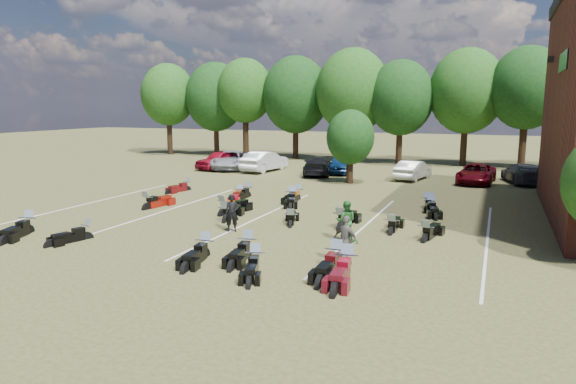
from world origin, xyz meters
The scene contains 36 objects.
ground centered at (0.00, 0.00, 0.00)m, with size 160.00×160.00×0.00m, color brown.
car_0 centered at (-13.95, 18.97, 0.77)m, with size 1.82×4.52×1.54m, color maroon.
car_1 centered at (-9.97, 19.04, 0.80)m, with size 1.70×4.87×1.60m, color #B7B7BC.
car_2 centered at (-13.12, 19.22, 0.75)m, with size 2.47×5.36×1.49m, color #93969B.
car_3 centered at (-5.37, 18.56, 0.70)m, with size 1.97×4.84×1.40m, color black.
car_4 centered at (-4.05, 20.03, 0.68)m, with size 1.61×4.01×1.37m, color navy.
car_5 centered at (1.69, 18.86, 0.67)m, with size 1.43×4.09×1.35m, color #BCBBB6.
car_6 centered at (5.92, 18.62, 0.66)m, with size 2.18×4.74×1.32m, color #57040E.
car_7 centered at (8.83, 19.79, 0.68)m, with size 1.91×4.70×1.36m, color #38393E.
person_black centered at (-2.89, 0.54, 0.79)m, with size 0.57×0.38×1.57m, color black.
person_green centered at (1.90, 0.87, 0.79)m, with size 0.77×0.60×1.59m, color #256328.
person_grey centered at (2.72, -1.99, 0.82)m, with size 0.96×0.40×1.64m, color #5E5A51.
motorcycle_0 centered at (-7.61, -2.72, 0.00)m, with size 0.64×2.00×1.11m, color black, non-canonical shape.
motorcycle_1 centered at (-10.50, -2.90, 0.00)m, with size 0.75×2.37×1.32m, color black, non-canonical shape.
motorcycle_2 centered at (-1.99, -3.09, 0.00)m, with size 0.71×2.22×1.24m, color black, non-canonical shape.
motorcycle_3 centered at (0.21, -3.66, 0.00)m, with size 0.67×2.11×1.18m, color black, non-canonical shape.
motorcycle_4 centered at (-0.72, -2.36, 0.00)m, with size 0.71×2.24×1.25m, color black, non-canonical shape.
motorcycle_5 centered at (2.55, -2.62, 0.00)m, with size 0.76×2.39×1.34m, color black, non-canonical shape.
motorcycle_6 centered at (3.06, -3.08, 0.00)m, with size 0.77×2.42×1.35m, color #4D0B14, non-canonical shape.
motorcycle_7 centered at (-9.07, 2.99, 0.00)m, with size 0.75×2.35×1.31m, color maroon, non-canonical shape.
motorcycle_8 centered at (-4.80, 3.19, 0.00)m, with size 0.79×2.48×1.38m, color black, non-canonical shape.
motorcycle_9 centered at (-4.01, 2.01, 0.00)m, with size 0.75×2.36×1.31m, color black, non-canonical shape.
motorcycle_10 centered at (-0.96, 2.26, 0.00)m, with size 0.65×2.03×1.13m, color black, non-canonical shape.
motorcycle_11 centered at (1.18, 2.66, 0.00)m, with size 0.77×2.41×1.34m, color black, non-canonical shape.
motorcycle_12 centered at (3.33, 2.61, 0.00)m, with size 0.68×2.12×1.18m, color black, non-canonical shape.
motorcycle_13 centered at (4.77, 1.95, 0.00)m, with size 0.69×2.17×1.21m, color black, non-canonical shape.
motorcycle_14 centered at (-10.45, 8.70, 0.00)m, with size 0.64×2.01×1.12m, color #4F0B0C, non-canonical shape.
motorcycle_15 centered at (-6.08, 7.34, 0.00)m, with size 0.64×2.01×1.12m, color maroon, non-canonical shape.
motorcycle_16 centered at (-5.96, 8.10, 0.00)m, with size 0.68×2.13×1.19m, color black, non-canonical shape.
motorcycle_17 centered at (-2.97, 8.30, 0.00)m, with size 0.71×2.24×1.25m, color black, non-canonical shape.
motorcycle_18 centered at (-2.89, 7.31, 0.00)m, with size 0.74×2.32×1.29m, color black, non-canonical shape.
motorcycle_19 centered at (3.98, 8.72, 0.00)m, with size 0.65×2.03×1.13m, color black, non-canonical shape.
motorcycle_20 centered at (4.29, 7.65, 0.00)m, with size 0.73×2.28×1.27m, color black, non-canonical shape.
tree_line centered at (-1.00, 29.00, 6.31)m, with size 56.00×6.00×9.79m.
young_tree_midfield centered at (-2.00, 15.50, 3.09)m, with size 3.20×3.20×4.70m.
parking_lines centered at (-3.00, 3.00, 0.01)m, with size 20.10×14.00×0.01m.
Camera 1 is at (7.15, -17.83, 5.19)m, focal length 32.00 mm.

